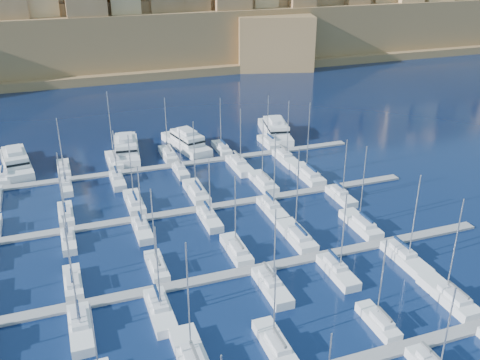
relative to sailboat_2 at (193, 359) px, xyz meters
name	(u,v)px	position (x,y,z in m)	size (l,w,h in m)	color
ground	(220,235)	(12.38, 27.71, -0.78)	(600.00, 600.00, 0.00)	black
pontoon_mid_near	(245,271)	(12.38, 15.71, -0.58)	(84.00, 2.00, 0.40)	slate
pontoon_mid_far	(204,208)	(12.38, 37.71, -0.58)	(84.00, 2.00, 0.40)	slate
pontoon_far	(176,165)	(12.38, 59.71, -0.58)	(84.00, 2.00, 0.40)	slate
sailboat_2	(193,359)	(0.00, 0.00, 0.00)	(3.25, 10.84, 16.56)	silver
sailboat_3	(275,344)	(10.13, -0.98, -0.06)	(2.66, 8.86, 11.99)	silver
sailboat_4	(378,322)	(24.37, -1.58, -0.05)	(2.29, 7.62, 13.01)	silver
sailboat_5	(449,296)	(36.51, -0.33, -0.01)	(3.05, 10.18, 15.78)	silver
sailboat_13	(73,283)	(-12.14, 20.69, -0.06)	(2.45, 8.17, 11.69)	silver
sailboat_14	(157,267)	(0.06, 20.65, -0.04)	(2.43, 8.09, 13.79)	silver
sailboat_15	(237,250)	(12.96, 21.10, -0.04)	(2.70, 9.01, 13.59)	silver
sailboat_16	(297,236)	(23.83, 21.75, -0.01)	(3.10, 10.34, 16.45)	silver
sailboat_17	(361,224)	(35.96, 21.57, -0.02)	(2.99, 9.97, 15.25)	silver
sailboat_19	(81,328)	(-11.93, 10.09, -0.02)	(2.84, 9.46, 15.96)	silver
sailboat_20	(160,311)	(-1.69, 10.13, -0.03)	(2.82, 9.40, 14.11)	silver
sailboat_21	(272,286)	(14.41, 10.15, -0.04)	(2.80, 9.35, 13.68)	silver
sailboat_22	(338,271)	(25.10, 10.33, -0.04)	(2.70, 8.98, 14.11)	silver
sailboat_23	(406,258)	(36.77, 9.92, -0.02)	(2.95, 9.83, 15.34)	silver
sailboat_25	(66,214)	(-11.86, 42.87, -0.05)	(2.56, 8.54, 12.68)	silver
sailboat_26	(134,202)	(0.52, 43.38, -0.03)	(2.87, 9.58, 14.21)	silver
sailboat_27	(197,192)	(12.70, 43.74, -0.02)	(3.10, 10.32, 15.24)	silver
sailboat_28	(263,182)	(26.67, 43.58, -0.03)	(3.00, 9.98, 14.09)	silver
sailboat_29	(308,174)	(36.90, 44.01, 0.00)	(3.26, 10.85, 16.42)	silver
sailboat_31	(69,241)	(-11.99, 33.07, -0.06)	(2.24, 7.47, 12.44)	silver
sailboat_32	(142,230)	(0.03, 32.63, -0.05)	(2.51, 8.37, 12.98)	silver
sailboat_33	(209,219)	(11.93, 32.53, -0.05)	(2.57, 8.58, 12.54)	silver
sailboat_34	(272,209)	(23.82, 32.21, -0.02)	(2.77, 9.22, 15.77)	silver
sailboat_35	(341,196)	(38.32, 32.62, -0.05)	(2.52, 8.39, 12.71)	silver
sailboat_36	(4,176)	(-22.96, 65.03, -0.03)	(2.66, 8.86, 14.39)	silver
sailboat_37	(64,168)	(-11.05, 64.88, -0.06)	(2.57, 8.56, 12.15)	silver
sailboat_38	(114,161)	(-0.23, 65.52, -0.01)	(2.96, 9.87, 16.67)	silver
sailboat_39	(168,154)	(11.99, 65.22, -0.03)	(2.77, 9.25, 14.24)	silver
sailboat_40	(222,148)	(24.73, 64.90, -0.05)	(2.58, 8.60, 13.10)	silver
sailboat_41	(268,142)	(36.63, 64.82, -0.05)	(2.53, 8.44, 12.59)	silver
sailboat_43	(66,187)	(-11.08, 55.06, -0.06)	(2.25, 7.50, 12.76)	silver
sailboat_44	(118,180)	(-1.03, 54.64, -0.06)	(2.51, 8.35, 11.87)	silver
sailboat_45	(181,171)	(12.35, 55.10, -0.08)	(2.22, 7.41, 10.47)	silver
sailboat_46	(240,165)	(25.15, 53.60, -0.02)	(3.14, 10.48, 14.02)	silver
sailboat_47	(286,158)	(36.38, 54.04, -0.03)	(2.87, 9.57, 14.51)	silver
motor_yacht_a	(16,162)	(-20.60, 69.77, 0.95)	(7.66, 18.36, 5.25)	silver
motor_yacht_b	(126,148)	(3.24, 69.91, 0.95)	(7.60, 18.64, 5.25)	silver
motor_yacht_c	(187,142)	(17.42, 69.42, 0.95)	(8.74, 17.78, 5.25)	silver
motor_yacht_d	(275,130)	(40.74, 70.11, 0.95)	(9.16, 19.25, 5.25)	silver
fortified_city	(102,22)	(12.19, 182.97, 13.96)	(460.00, 108.95, 59.52)	brown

